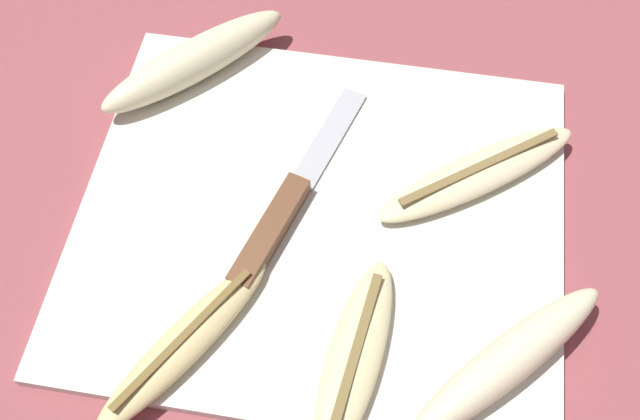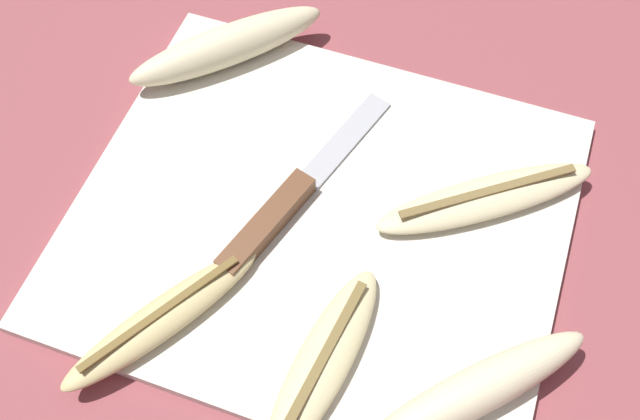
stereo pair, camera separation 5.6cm
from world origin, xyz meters
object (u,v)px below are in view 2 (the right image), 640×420
at_px(banana_spotted_left, 163,318).
at_px(banana_bright_far, 477,391).
at_px(banana_cream_curved, 486,198).
at_px(knife, 280,210).
at_px(banana_soft_right, 324,360).
at_px(banana_pale_long, 227,46).

distance_m(banana_spotted_left, banana_bright_far, 0.24).
bearing_deg(banana_cream_curved, knife, -157.05).
relative_size(banana_soft_right, banana_cream_curved, 0.93).
height_order(banana_cream_curved, banana_bright_far, banana_bright_far).
relative_size(knife, banana_soft_right, 1.32).
distance_m(banana_soft_right, banana_pale_long, 0.32).
distance_m(knife, banana_bright_far, 0.21).
relative_size(knife, banana_bright_far, 1.39).
distance_m(knife, banana_spotted_left, 0.13).
xyz_separation_m(banana_spotted_left, banana_cream_curved, (0.21, 0.19, 0.00)).
bearing_deg(banana_cream_curved, banana_spotted_left, -137.96).
relative_size(banana_spotted_left, banana_cream_curved, 0.94).
bearing_deg(banana_soft_right, banana_pale_long, 126.10).
distance_m(banana_pale_long, banana_cream_curved, 0.28).
bearing_deg(banana_spotted_left, banana_pale_long, 102.43).
bearing_deg(banana_spotted_left, banana_soft_right, 4.32).
height_order(banana_soft_right, banana_cream_curved, same).
bearing_deg(banana_pale_long, knife, -53.14).
distance_m(banana_spotted_left, banana_cream_curved, 0.28).
distance_m(knife, banana_soft_right, 0.14).
distance_m(banana_spotted_left, banana_pale_long, 0.27).
bearing_deg(knife, banana_spotted_left, -95.71).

